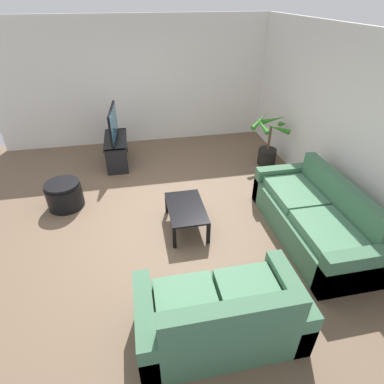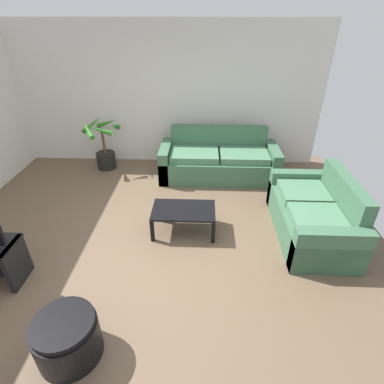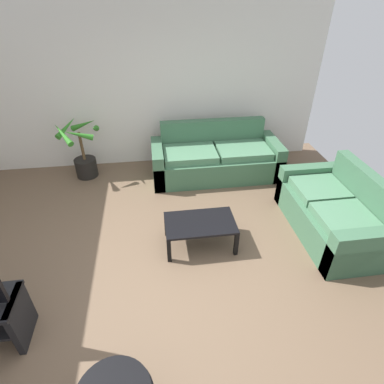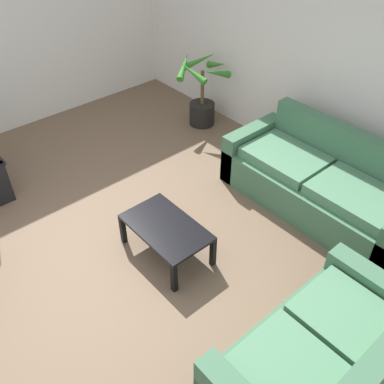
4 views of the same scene
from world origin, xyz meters
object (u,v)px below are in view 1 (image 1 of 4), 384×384
object	(u,v)px
coffee_table	(186,210)
potted_palm	(268,145)
couch_loveseat	(220,316)
tv	(113,123)
tv_stand	(117,147)
ottoman	(64,195)
couch_main	(313,219)

from	to	relation	value
coffee_table	potted_palm	xyz separation A→B (m)	(-1.72, 2.02, 0.09)
couch_loveseat	tv	size ratio (longest dim) A/B	1.59
tv_stand	ottoman	bearing A→B (deg)	-30.68
tv	coffee_table	size ratio (longest dim) A/B	1.18
couch_loveseat	coffee_table	world-z (taller)	couch_loveseat
couch_main	ottoman	xyz separation A→B (m)	(-1.49, -3.65, -0.08)
tv_stand	coffee_table	bearing A→B (deg)	23.46
couch_main	potted_palm	bearing A→B (deg)	173.39
coffee_table	couch_main	bearing A→B (deg)	72.44
couch_main	tv_stand	xyz separation A→B (m)	(-2.94, -2.79, 0.05)
couch_main	tv	bearing A→B (deg)	-136.47
tv_stand	tv	world-z (taller)	tv
couch_loveseat	tv_stand	size ratio (longest dim) A/B	1.52
tv	ottoman	world-z (taller)	tv
potted_palm	couch_main	bearing A→B (deg)	-6.61
couch_main	tv	distance (m)	4.09
tv	potted_palm	xyz separation A→B (m)	(0.66, 3.05, -0.45)
tv	ottoman	bearing A→B (deg)	-30.78
couch_main	couch_loveseat	world-z (taller)	same
couch_loveseat	potted_palm	distance (m)	4.08
potted_palm	ottoman	bearing A→B (deg)	-78.61
couch_main	coffee_table	world-z (taller)	couch_main
coffee_table	potted_palm	world-z (taller)	potted_palm
couch_loveseat	tv_stand	bearing A→B (deg)	-165.95
couch_main	coffee_table	distance (m)	1.85
potted_palm	coffee_table	bearing A→B (deg)	-49.59
couch_main	potted_palm	distance (m)	2.30
couch_main	ottoman	world-z (taller)	couch_main
tv_stand	tv	distance (m)	0.52
coffee_table	ottoman	world-z (taller)	ottoman
coffee_table	ottoman	distance (m)	2.11
tv_stand	potted_palm	size ratio (longest dim) A/B	1.08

